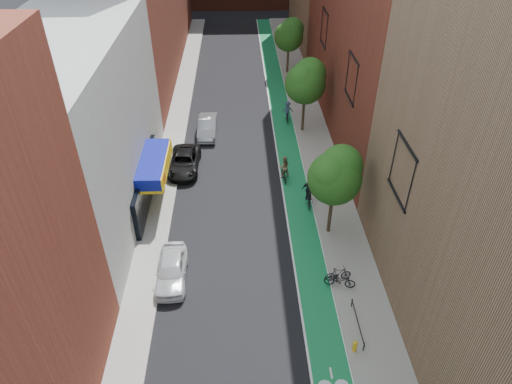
{
  "coord_description": "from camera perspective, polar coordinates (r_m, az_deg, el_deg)",
  "views": [
    {
      "loc": [
        -0.19,
        -12.78,
        20.21
      ],
      "look_at": [
        0.89,
        12.71,
        1.5
      ],
      "focal_mm": 32.0,
      "sensor_mm": 36.0,
      "label": 1
    }
  ],
  "objects": [
    {
      "name": "parked_car_silver",
      "position": [
        41.56,
        -6.09,
        8.13
      ],
      "size": [
        1.7,
        4.61,
        1.51
      ],
      "primitive_type": "imported",
      "rotation": [
        0.0,
        0.0,
        -0.02
      ],
      "color": "gray",
      "rests_on": "ground"
    },
    {
      "name": "cyclist_lane_near",
      "position": [
        35.06,
        3.52,
        2.73
      ],
      "size": [
        0.91,
        1.73,
        2.06
      ],
      "rotation": [
        0.0,
        0.0,
        3.28
      ],
      "color": "black",
      "rests_on": "ground"
    },
    {
      "name": "sidewalk_left",
      "position": [
        44.08,
        -9.84,
        8.52
      ],
      "size": [
        2.0,
        68.0,
        0.15
      ],
      "primitive_type": "cube",
      "color": "gray",
      "rests_on": "ground"
    },
    {
      "name": "tree_mid",
      "position": [
        40.29,
        6.26,
        13.69
      ],
      "size": [
        3.55,
        3.53,
        6.74
      ],
      "color": "#332619",
      "rests_on": "ground"
    },
    {
      "name": "sidewalk_right",
      "position": [
        44.21,
        6.62,
        8.91
      ],
      "size": [
        3.0,
        68.0,
        0.15
      ],
      "primitive_type": "cube",
      "color": "gray",
      "rests_on": "ground"
    },
    {
      "name": "ground",
      "position": [
        23.92,
        -0.91,
        -21.44
      ],
      "size": [
        160.0,
        160.0,
        0.0
      ],
      "primitive_type": "plane",
      "color": "black",
      "rests_on": "ground"
    },
    {
      "name": "tree_near",
      "position": [
        28.21,
        9.93,
        2.18
      ],
      "size": [
        3.4,
        3.36,
        6.42
      ],
      "color": "#332619",
      "rests_on": "ground"
    },
    {
      "name": "fire_hydrant",
      "position": [
        24.56,
        12.27,
        -18.25
      ],
      "size": [
        0.25,
        0.25,
        0.71
      ],
      "color": "yellow",
      "rests_on": "sidewalk_right"
    },
    {
      "name": "parked_car_black",
      "position": [
        36.81,
        -8.96,
        3.75
      ],
      "size": [
        2.46,
        5.07,
        1.39
      ],
      "primitive_type": "imported",
      "rotation": [
        0.0,
        0.0,
        -0.03
      ],
      "color": "black",
      "rests_on": "ground"
    },
    {
      "name": "parked_car_white",
      "position": [
        27.56,
        -10.5,
        -9.52
      ],
      "size": [
        1.82,
        4.32,
        1.46
      ],
      "primitive_type": "imported",
      "rotation": [
        0.0,
        0.0,
        0.02
      ],
      "color": "silver",
      "rests_on": "ground"
    },
    {
      "name": "tree_far",
      "position": [
        53.49,
        4.17,
        19.09
      ],
      "size": [
        3.3,
        3.25,
        6.21
      ],
      "color": "#332619",
      "rests_on": "ground"
    },
    {
      "name": "parked_bike_far",
      "position": [
        27.12,
        10.43,
        -10.78
      ],
      "size": [
        1.91,
        1.05,
        0.95
      ],
      "primitive_type": "imported",
      "rotation": [
        0.0,
        0.0,
        1.33
      ],
      "color": "black",
      "rests_on": "sidewalk_right"
    },
    {
      "name": "bike_lane",
      "position": [
        43.93,
        3.35,
        8.81
      ],
      "size": [
        2.0,
        68.0,
        0.01
      ],
      "primitive_type": "cube",
      "color": "#157851",
      "rests_on": "ground"
    },
    {
      "name": "cyclist_lane_mid",
      "position": [
        32.73,
        6.64,
        -0.33
      ],
      "size": [
        1.12,
        1.9,
        2.21
      ],
      "rotation": [
        0.0,
        0.0,
        3.08
      ],
      "color": "black",
      "rests_on": "ground"
    },
    {
      "name": "building_left_white",
      "position": [
        32.19,
        -21.96,
        7.31
      ],
      "size": [
        8.0,
        20.0,
        12.0
      ],
      "primitive_type": "cube",
      "color": "silver",
      "rests_on": "ground"
    },
    {
      "name": "parked_bike_mid",
      "position": [
        27.45,
        10.24,
        -10.04
      ],
      "size": [
        1.62,
        0.63,
        0.95
      ],
      "primitive_type": "imported",
      "rotation": [
        0.0,
        0.0,
        1.69
      ],
      "color": "black",
      "rests_on": "sidewalk_right"
    },
    {
      "name": "cyclist_lane_far",
      "position": [
        43.69,
        3.94,
        9.93
      ],
      "size": [
        1.06,
        1.52,
        1.96
      ],
      "rotation": [
        0.0,
        0.0,
        3.1
      ],
      "color": "black",
      "rests_on": "ground"
    }
  ]
}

